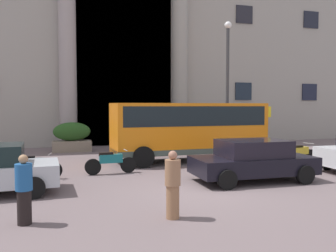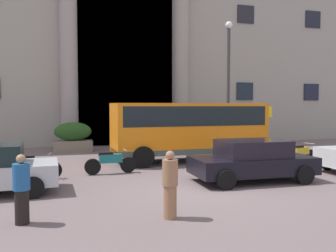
% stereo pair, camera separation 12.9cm
% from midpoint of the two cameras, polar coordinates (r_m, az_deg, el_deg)
% --- Properties ---
extents(ground_plane, '(80.00, 64.00, 0.12)m').
position_cam_midpoint_polar(ground_plane, '(11.09, 4.99, -10.46)').
color(ground_plane, '#675859').
extents(office_building_facade, '(34.53, 9.78, 16.30)m').
position_cam_midpoint_polar(office_building_facade, '(28.34, -8.21, 14.58)').
color(office_building_facade, gray).
rests_on(office_building_facade, ground_plane).
extents(orange_minibus, '(7.06, 2.72, 2.68)m').
position_cam_midpoint_polar(orange_minibus, '(16.50, 3.14, -0.08)').
color(orange_minibus, orange).
rests_on(orange_minibus, ground_plane).
extents(bus_stop_sign, '(0.44, 0.08, 2.52)m').
position_cam_midpoint_polar(bus_stop_sign, '(20.72, 15.34, 0.38)').
color(bus_stop_sign, '#979619').
rests_on(bus_stop_sign, ground_plane).
extents(hedge_planter_east, '(1.83, 0.94, 1.48)m').
position_cam_midpoint_polar(hedge_planter_east, '(20.83, -2.55, -1.84)').
color(hedge_planter_east, gray).
rests_on(hedge_planter_east, ground_plane).
extents(hedge_planter_west, '(1.87, 0.98, 1.40)m').
position_cam_midpoint_polar(hedge_planter_west, '(23.39, 11.18, -1.44)').
color(hedge_planter_west, '#67665D').
rests_on(hedge_planter_west, ground_plane).
extents(hedge_planter_entrance_left, '(2.11, 0.90, 1.64)m').
position_cam_midpoint_polar(hedge_planter_entrance_left, '(20.68, -15.24, -1.77)').
color(hedge_planter_entrance_left, gray).
rests_on(hedge_planter_entrance_left, ground_plane).
extents(parked_sedan_far, '(4.11, 2.05, 1.41)m').
position_cam_midpoint_polar(parked_sedan_far, '(12.53, 13.09, -5.32)').
color(parked_sedan_far, black).
rests_on(parked_sedan_far, ground_plane).
extents(motorcycle_far_end, '(2.04, 0.60, 0.89)m').
position_cam_midpoint_polar(motorcycle_far_end, '(13.39, -21.30, -6.02)').
color(motorcycle_far_end, black).
rests_on(motorcycle_far_end, ground_plane).
extents(scooter_by_planter, '(1.95, 0.55, 0.89)m').
position_cam_midpoint_polar(scooter_by_planter, '(13.68, -9.54, -5.66)').
color(scooter_by_planter, black).
rests_on(scooter_by_planter, ground_plane).
extents(motorcycle_near_kerb, '(1.93, 0.76, 0.89)m').
position_cam_midpoint_polar(motorcycle_near_kerb, '(16.78, 20.02, -4.17)').
color(motorcycle_near_kerb, black).
rests_on(motorcycle_near_kerb, ground_plane).
extents(pedestrian_man_red_shirt, '(0.36, 0.36, 1.52)m').
position_cam_midpoint_polar(pedestrian_man_red_shirt, '(8.43, -22.39, -9.38)').
color(pedestrian_man_red_shirt, black).
rests_on(pedestrian_man_red_shirt, ground_plane).
extents(pedestrian_child_trailing, '(0.36, 0.36, 1.55)m').
position_cam_midpoint_polar(pedestrian_child_trailing, '(8.21, 0.30, -9.35)').
color(pedestrian_child_trailing, '#8D6243').
rests_on(pedestrian_child_trailing, ground_plane).
extents(lamppost_plaza_centre, '(0.40, 0.40, 7.24)m').
position_cam_midpoint_polar(lamppost_plaza_centre, '(20.48, 9.29, 7.90)').
color(lamppost_plaza_centre, '#343538').
rests_on(lamppost_plaza_centre, ground_plane).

